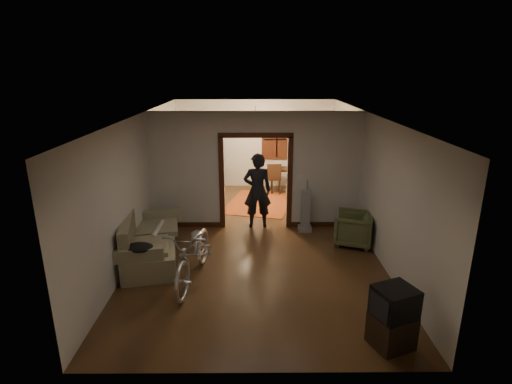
{
  "coord_description": "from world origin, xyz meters",
  "views": [
    {
      "loc": [
        -0.05,
        -8.44,
        3.74
      ],
      "look_at": [
        0.0,
        -0.3,
        1.2
      ],
      "focal_mm": 28.0,
      "sensor_mm": 36.0,
      "label": 1
    }
  ],
  "objects_px": {
    "bicycle": "(194,253)",
    "locker": "(208,163)",
    "armchair": "(354,229)",
    "sofa": "(150,236)",
    "desk": "(286,180)",
    "person": "(257,191)"
  },
  "relations": [
    {
      "from": "armchair",
      "to": "locker",
      "type": "relative_size",
      "value": 0.44
    },
    {
      "from": "armchair",
      "to": "person",
      "type": "height_order",
      "value": "person"
    },
    {
      "from": "sofa",
      "to": "locker",
      "type": "distance_m",
      "value": 4.75
    },
    {
      "from": "sofa",
      "to": "person",
      "type": "distance_m",
      "value": 2.82
    },
    {
      "from": "bicycle",
      "to": "locker",
      "type": "bearing_deg",
      "value": 100.38
    },
    {
      "from": "person",
      "to": "locker",
      "type": "relative_size",
      "value": 1.01
    },
    {
      "from": "sofa",
      "to": "desk",
      "type": "bearing_deg",
      "value": 44.26
    },
    {
      "from": "bicycle",
      "to": "armchair",
      "type": "bearing_deg",
      "value": 32.26
    },
    {
      "from": "bicycle",
      "to": "armchair",
      "type": "relative_size",
      "value": 2.61
    },
    {
      "from": "bicycle",
      "to": "desk",
      "type": "height_order",
      "value": "bicycle"
    },
    {
      "from": "armchair",
      "to": "desk",
      "type": "bearing_deg",
      "value": -143.94
    },
    {
      "from": "armchair",
      "to": "locker",
      "type": "distance_m",
      "value": 5.4
    },
    {
      "from": "person",
      "to": "sofa",
      "type": "bearing_deg",
      "value": 35.05
    },
    {
      "from": "locker",
      "to": "desk",
      "type": "distance_m",
      "value": 2.5
    },
    {
      "from": "desk",
      "to": "person",
      "type": "bearing_deg",
      "value": -89.73
    },
    {
      "from": "bicycle",
      "to": "locker",
      "type": "distance_m",
      "value": 5.55
    },
    {
      "from": "bicycle",
      "to": "locker",
      "type": "xyz_separation_m",
      "value": [
        -0.32,
        5.53,
        0.36
      ]
    },
    {
      "from": "bicycle",
      "to": "person",
      "type": "relative_size",
      "value": 1.14
    },
    {
      "from": "bicycle",
      "to": "person",
      "type": "height_order",
      "value": "person"
    },
    {
      "from": "person",
      "to": "desk",
      "type": "relative_size",
      "value": 1.81
    },
    {
      "from": "bicycle",
      "to": "person",
      "type": "distance_m",
      "value": 2.86
    },
    {
      "from": "sofa",
      "to": "bicycle",
      "type": "relative_size",
      "value": 1.04
    }
  ]
}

